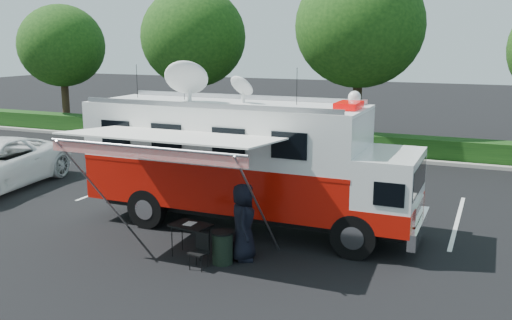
{
  "coord_description": "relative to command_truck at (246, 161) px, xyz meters",
  "views": [
    {
      "loc": [
        6.37,
        -14.38,
        5.33
      ],
      "look_at": [
        0.0,
        0.5,
        1.9
      ],
      "focal_mm": 40.0,
      "sensor_mm": 36.0,
      "label": 1
    }
  ],
  "objects": [
    {
      "name": "command_truck",
      "position": [
        0.0,
        0.0,
        0.0
      ],
      "size": [
        9.54,
        2.62,
        4.58
      ],
      "color": "black",
      "rests_on": "ground_plane"
    },
    {
      "name": "folding_table",
      "position": [
        -0.38,
        -2.57,
        -1.19
      ],
      "size": [
        1.06,
        0.83,
        0.82
      ],
      "color": "black",
      "rests_on": "ground_plane"
    },
    {
      "name": "person",
      "position": [
        0.94,
        -2.29,
        -1.96
      ],
      "size": [
        0.93,
        1.11,
        1.93
      ],
      "primitive_type": "imported",
      "rotation": [
        0.0,
        0.0,
        1.96
      ],
      "color": "black",
      "rests_on": "ground_plane"
    },
    {
      "name": "stall_lines",
      "position": [
        -0.42,
        3.0,
        -1.96
      ],
      "size": [
        24.12,
        5.5,
        0.01
      ],
      "color": "silver",
      "rests_on": "ground_plane"
    },
    {
      "name": "trash_bin",
      "position": [
        0.57,
        -2.71,
        -1.55
      ],
      "size": [
        0.54,
        0.54,
        0.81
      ],
      "color": "black",
      "rests_on": "ground_plane"
    },
    {
      "name": "folding_chair",
      "position": [
        0.2,
        -3.14,
        -1.47
      ],
      "size": [
        0.46,
        0.48,
        0.83
      ],
      "color": "black",
      "rests_on": "ground_plane"
    },
    {
      "name": "awning",
      "position": [
        -0.85,
        -2.72,
        0.99
      ],
      "size": [
        5.21,
        2.69,
        3.14
      ],
      "color": "white",
      "rests_on": "ground_plane"
    },
    {
      "name": "ground_plane",
      "position": [
        0.08,
        0.0,
        -1.96
      ],
      "size": [
        120.0,
        120.0,
        0.0
      ],
      "primitive_type": "plane",
      "color": "black",
      "rests_on": "ground"
    },
    {
      "name": "back_border",
      "position": [
        1.23,
        12.9,
        3.04
      ],
      "size": [
        60.0,
        6.14,
        8.87
      ],
      "color": "#9E998E",
      "rests_on": "ground_plane"
    }
  ]
}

